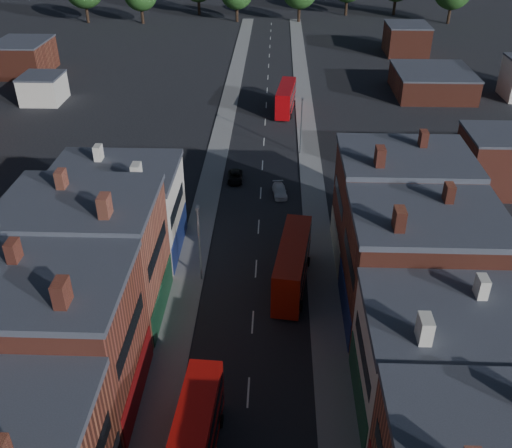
# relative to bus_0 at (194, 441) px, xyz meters

# --- Properties ---
(pavement_west) EXTENTS (3.00, 200.00, 0.12)m
(pavement_west) POSITION_rel_bus_0_xyz_m (-3.33, 40.35, -2.35)
(pavement_west) COLOR gray
(pavement_west) RESTS_ON ground
(pavement_east) EXTENTS (3.00, 200.00, 0.12)m
(pavement_east) POSITION_rel_bus_0_xyz_m (9.67, 40.35, -2.35)
(pavement_east) COLOR gray
(pavement_east) RESTS_ON ground
(lamp_post_2) EXTENTS (0.25, 0.70, 8.12)m
(lamp_post_2) POSITION_rel_bus_0_xyz_m (-2.03, 20.35, 2.30)
(lamp_post_2) COLOR slate
(lamp_post_2) RESTS_ON ground
(lamp_post_3) EXTENTS (0.25, 0.70, 8.12)m
(lamp_post_3) POSITION_rel_bus_0_xyz_m (8.37, 50.35, 2.30)
(lamp_post_3) COLOR slate
(lamp_post_3) RESTS_ON ground
(bus_0) EXTENTS (3.07, 10.44, 4.46)m
(bus_0) POSITION_rel_bus_0_xyz_m (0.00, 0.00, 0.00)
(bus_0) COLOR red
(bus_0) RESTS_ON ground
(bus_1) EXTENTS (3.91, 11.08, 4.68)m
(bus_1) POSITION_rel_bus_0_xyz_m (6.67, 19.75, 0.12)
(bus_1) COLOR #A41909
(bus_1) RESTS_ON ground
(bus_2) EXTENTS (3.50, 10.47, 4.43)m
(bus_2) POSITION_rel_bus_0_xyz_m (6.44, 67.21, -0.01)
(bus_2) COLOR #9E060A
(bus_2) RESTS_ON ground
(car_2) EXTENTS (2.06, 4.12, 1.12)m
(car_2) POSITION_rel_bus_0_xyz_m (-0.23, 41.61, -1.84)
(car_2) COLOR black
(car_2) RESTS_ON ground
(car_3) EXTENTS (2.05, 4.04, 1.12)m
(car_3) POSITION_rel_bus_0_xyz_m (5.50, 37.98, -1.84)
(car_3) COLOR white
(car_3) RESTS_ON ground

